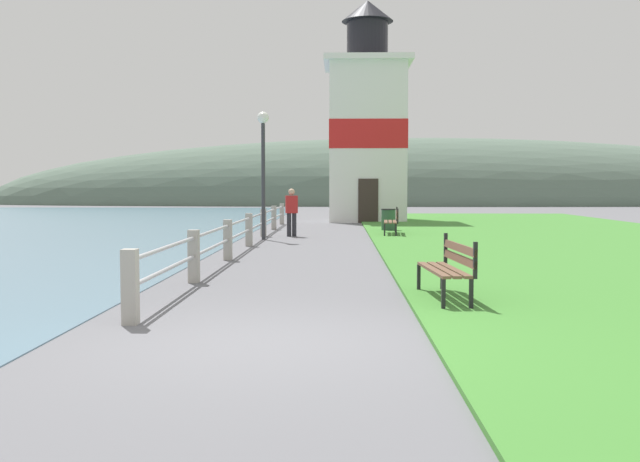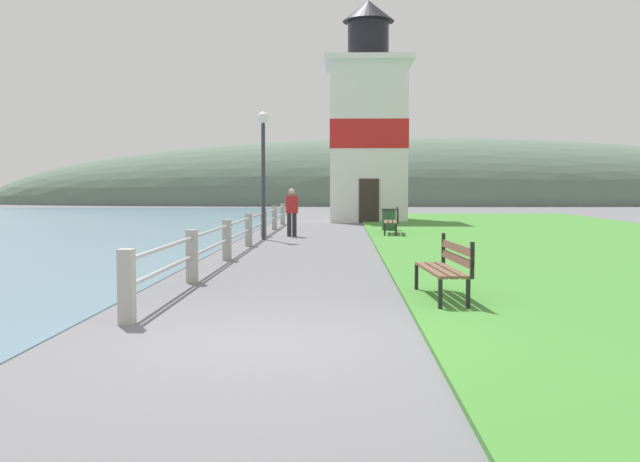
% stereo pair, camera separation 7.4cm
% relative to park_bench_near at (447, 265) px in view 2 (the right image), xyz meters
% --- Properties ---
extents(ground_plane, '(160.00, 160.00, 0.00)m').
position_rel_park_bench_near_xyz_m(ground_plane, '(-2.40, -2.78, -0.54)').
color(ground_plane, slate).
extents(grass_verge, '(12.00, 41.39, 0.06)m').
position_rel_park_bench_near_xyz_m(grass_verge, '(5.40, 11.02, -0.51)').
color(grass_verge, '#428433').
rests_on(grass_verge, ground_plane).
extents(seawall_railing, '(0.18, 22.63, 0.92)m').
position_rel_park_bench_near_xyz_m(seawall_railing, '(-4.10, 9.45, -0.01)').
color(seawall_railing, '#A8A399').
rests_on(seawall_railing, ground_plane).
extents(park_bench_near, '(0.61, 1.82, 0.94)m').
position_rel_park_bench_near_xyz_m(park_bench_near, '(0.00, 0.00, 0.00)').
color(park_bench_near, brown).
rests_on(park_bench_near, ground_plane).
extents(park_bench_midway, '(0.59, 1.92, 0.94)m').
position_rel_park_bench_near_xyz_m(park_bench_midway, '(0.21, 13.72, 0.00)').
color(park_bench_midway, brown).
rests_on(park_bench_midway, ground_plane).
extents(lighthouse, '(4.05, 4.05, 10.35)m').
position_rel_park_bench_near_xyz_m(lighthouse, '(-0.30, 23.73, 3.84)').
color(lighthouse, white).
rests_on(lighthouse, ground_plane).
extents(person_strolling, '(0.42, 0.28, 1.59)m').
position_rel_park_bench_near_xyz_m(person_strolling, '(-3.17, 13.24, 0.32)').
color(person_strolling, '#28282D').
rests_on(person_strolling, ground_plane).
extents(trash_bin, '(0.54, 0.54, 0.84)m').
position_rel_park_bench_near_xyz_m(trash_bin, '(0.20, 15.82, -0.11)').
color(trash_bin, '#2D5138').
rests_on(trash_bin, ground_plane).
extents(lamp_post, '(0.36, 0.36, 3.96)m').
position_rel_park_bench_near_xyz_m(lamp_post, '(-3.95, 11.84, 2.20)').
color(lamp_post, '#333338').
rests_on(lamp_post, ground_plane).
extents(distant_hillside, '(80.00, 16.00, 12.00)m').
position_rel_park_bench_near_xyz_m(distant_hillside, '(5.60, 54.81, -0.54)').
color(distant_hillside, '#566B5B').
rests_on(distant_hillside, ground_plane).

